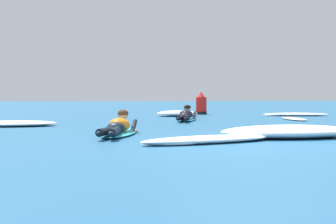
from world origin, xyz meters
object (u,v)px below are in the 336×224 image
surfer_far (186,116)px  surfer_near (118,128)px  channel_marker_buoy (201,105)px  drifting_surfboard (294,119)px

surfer_far → surfer_near: bearing=-114.2°
channel_marker_buoy → surfer_far: bearing=-107.8°
surfer_far → channel_marker_buoy: bearing=72.2°
surfer_far → channel_marker_buoy: (1.70, 5.31, 0.23)m
surfer_near → surfer_far: same height
surfer_near → channel_marker_buoy: channel_marker_buoy is taller
surfer_near → channel_marker_buoy: 11.36m
surfer_near → drifting_surfboard: bearing=42.7°
drifting_surfboard → channel_marker_buoy: channel_marker_buoy is taller
surfer_far → channel_marker_buoy: channel_marker_buoy is taller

